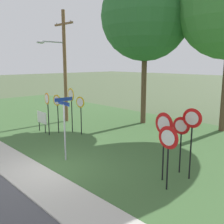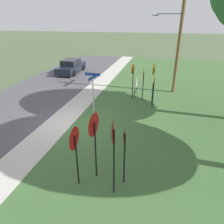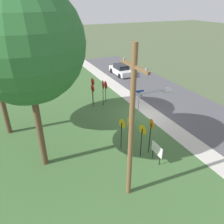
{
  "view_description": "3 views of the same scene",
  "coord_description": "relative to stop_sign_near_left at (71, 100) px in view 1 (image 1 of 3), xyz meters",
  "views": [
    {
      "loc": [
        8.7,
        -4.88,
        4.25
      ],
      "look_at": [
        -0.25,
        3.66,
        1.86
      ],
      "focal_mm": 41.46,
      "sensor_mm": 36.0,
      "label": 1
    },
    {
      "loc": [
        9.3,
        4.47,
        5.3
      ],
      "look_at": [
        0.48,
        2.3,
        1.19
      ],
      "focal_mm": 33.38,
      "sensor_mm": 36.0,
      "label": 2
    },
    {
      "loc": [
        -14.06,
        9.64,
        9.08
      ],
      "look_at": [
        -0.44,
        3.42,
        1.37
      ],
      "focal_mm": 34.81,
      "sensor_mm": 36.0,
      "label": 3
    }
  ],
  "objects": [
    {
      "name": "grass_median",
      "position": [
        4.08,
        2.08,
        -2.0
      ],
      "size": [
        44.0,
        12.0,
        0.04
      ],
      "primitive_type": "cube",
      "color": "#3D6033",
      "rests_on": "ground_plane"
    },
    {
      "name": "stop_sign_far_left",
      "position": [
        -0.36,
        -1.39,
        -0.19
      ],
      "size": [
        0.65,
        0.14,
        2.5
      ],
      "rotation": [
        0.0,
        0.0,
        -0.18
      ],
      "color": "black",
      "rests_on": "grass_median"
    },
    {
      "name": "ground_plane",
      "position": [
        4.08,
        -3.92,
        -2.02
      ],
      "size": [
        160.0,
        160.0,
        0.0
      ],
      "primitive_type": "plane",
      "color": "#4C5B3D"
    },
    {
      "name": "street_name_post",
      "position": [
        3.62,
        -2.87,
        -0.33
      ],
      "size": [
        0.96,
        0.81,
        2.76
      ],
      "rotation": [
        0.0,
        0.0,
        -0.09
      ],
      "color": "#9EA0A8",
      "rests_on": "grass_median"
    },
    {
      "name": "yield_sign_near_right",
      "position": [
        7.78,
        -0.44,
        -0.35
      ],
      "size": [
        0.67,
        0.14,
        2.21
      ],
      "rotation": [
        0.0,
        0.0,
        0.17
      ],
      "color": "black",
      "rests_on": "grass_median"
    },
    {
      "name": "yield_sign_far_left",
      "position": [
        8.33,
        -0.67,
        -0.02
      ],
      "size": [
        0.7,
        0.14,
        2.63
      ],
      "rotation": [
        0.0,
        0.0,
        0.15
      ],
      "color": "black",
      "rests_on": "grass_median"
    },
    {
      "name": "utility_pole",
      "position": [
        -2.79,
        1.33,
        2.2
      ],
      "size": [
        2.1,
        2.19,
        7.69
      ],
      "color": "brown",
      "rests_on": "grass_median"
    },
    {
      "name": "yield_sign_far_right",
      "position": [
        8.23,
        -1.95,
        -0.36
      ],
      "size": [
        0.77,
        0.1,
        2.2
      ],
      "rotation": [
        0.0,
        0.0,
        -0.01
      ],
      "color": "black",
      "rests_on": "grass_median"
    },
    {
      "name": "sidewalk_strip",
      "position": [
        4.08,
        -4.72,
        -1.99
      ],
      "size": [
        44.0,
        1.6,
        0.06
      ],
      "primitive_type": "cube",
      "color": "#BCB7AD",
      "rests_on": "ground_plane"
    },
    {
      "name": "notice_board",
      "position": [
        -1.31,
        -1.28,
        -1.15
      ],
      "size": [
        1.1,
        0.07,
        1.25
      ],
      "rotation": [
        0.0,
        0.0,
        -0.03
      ],
      "color": "black",
      "rests_on": "grass_median"
    },
    {
      "name": "yield_sign_near_left",
      "position": [
        7.71,
        -1.47,
        -0.11
      ],
      "size": [
        0.81,
        0.13,
        2.5
      ],
      "rotation": [
        0.0,
        0.0,
        -0.12
      ],
      "color": "black",
      "rests_on": "grass_median"
    },
    {
      "name": "stop_sign_near_left",
      "position": [
        0.0,
        0.0,
        0.0
      ],
      "size": [
        0.78,
        0.15,
        2.7
      ],
      "rotation": [
        0.0,
        0.0,
        -0.16
      ],
      "color": "black",
      "rests_on": "grass_median"
    },
    {
      "name": "stop_sign_far_center",
      "position": [
        -0.46,
        -0.69,
        -0.32
      ],
      "size": [
        0.66,
        0.12,
        2.32
      ],
      "rotation": [
        0.0,
        0.0,
        0.12
      ],
      "color": "black",
      "rests_on": "grass_median"
    },
    {
      "name": "oak_tree_left",
      "position": [
        1.39,
        5.09,
        5.2
      ],
      "size": [
        5.86,
        5.86,
        10.13
      ],
      "color": "brown",
      "rests_on": "grass_median"
    },
    {
      "name": "stop_sign_near_right",
      "position": [
        0.81,
        0.08,
        -0.36
      ],
      "size": [
        0.64,
        0.13,
        2.26
      ],
      "rotation": [
        0.0,
        0.0,
        0.14
      ],
      "color": "black",
      "rests_on": "grass_median"
    }
  ]
}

